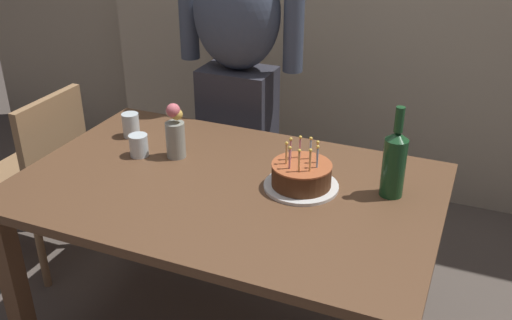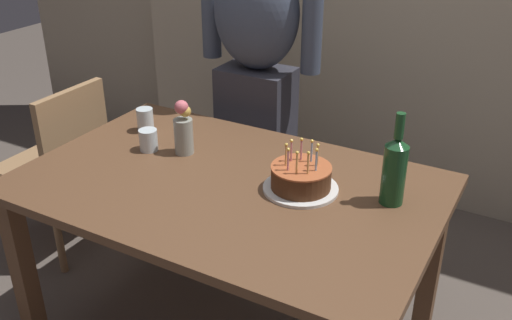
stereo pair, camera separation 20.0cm
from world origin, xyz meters
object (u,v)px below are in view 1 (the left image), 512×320
Objects in this scene: wine_bottle at (394,162)px; person_man_bearded at (237,78)px; birthday_cake at (301,176)px; water_glass_far at (139,145)px; water_glass_near at (131,125)px; flower_vase at (175,132)px; dining_chair at (42,168)px.

wine_bottle is 0.20× the size of person_man_bearded.
water_glass_far is (-0.67, -0.00, -0.00)m from birthday_cake.
person_man_bearded is at bearing 129.93° from birthday_cake.
water_glass_near reaches higher than water_glass_far.
flower_vase is at bearing 174.99° from birthday_cake.
birthday_cake is 0.84m from person_man_bearded.
flower_vase is (0.14, 0.05, 0.06)m from water_glass_far.
flower_vase reaches higher than dining_chair.
water_glass_far is 0.66m from person_man_bearded.
water_glass_near is at bearing 132.50° from water_glass_far.
wine_bottle is at bearing 89.44° from dining_chair.
birthday_cake is 1.31m from dining_chair.
birthday_cake is 0.32m from wine_bottle.
water_glass_far is 0.16m from flower_vase.
person_man_bearded is at bearing 78.39° from water_glass_far.
dining_chair reaches higher than water_glass_far.
flower_vase is at bearing -178.16° from wine_bottle.
water_glass_near is 0.56m from dining_chair.
flower_vase is 0.59m from person_man_bearded.
dining_chair is (-0.62, 0.09, -0.27)m from water_glass_far.
water_glass_far is 0.05× the size of person_man_bearded.
water_glass_far is at bearing 81.54° from dining_chair.
wine_bottle is 1.47× the size of flower_vase.
wine_bottle is (0.30, 0.07, 0.08)m from birthday_cake.
birthday_cake is at bearing 129.93° from person_man_bearded.
flower_vase is (0.27, -0.09, 0.06)m from water_glass_near.
water_glass_far is at bearing -179.75° from birthday_cake.
wine_bottle reaches higher than flower_vase.
birthday_cake is at bearing 86.05° from dining_chair.
person_man_bearded is (0.13, 0.64, 0.09)m from water_glass_far.
flower_vase reaches higher than water_glass_far.
dining_chair is (-0.75, 0.04, -0.33)m from flower_vase.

